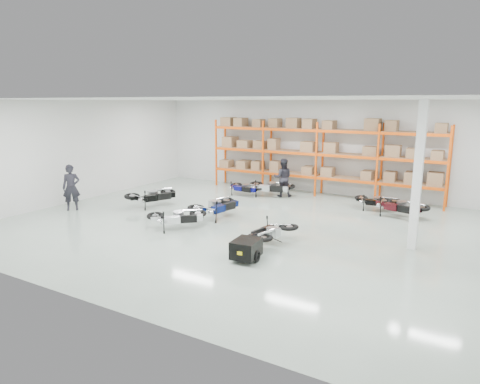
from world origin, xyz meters
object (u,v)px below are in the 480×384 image
Objects in this scene: moto_black_far_left at (152,193)px; moto_touring_right at (271,228)px; trailer at (246,249)px; person_left at (71,188)px; moto_back_d at (400,203)px; moto_silver_left at (177,214)px; moto_blue_centre at (216,203)px; moto_back_b at (270,184)px; moto_back_c at (377,199)px; moto_back_a at (244,185)px; person_back at (283,178)px.

moto_touring_right is (6.65, -1.99, -0.07)m from moto_black_far_left.
person_left is at bearing 165.71° from trailer.
moto_silver_left is at bearing 147.82° from moto_back_d.
moto_blue_centre reaches higher than moto_back_b.
moto_back_b reaches higher than moto_silver_left.
moto_black_far_left is 1.22× the size of moto_back_c.
moto_black_far_left reaches higher than trailer.
moto_touring_right is 7.09m from moto_back_b.
moto_back_a is 6.17m from moto_back_c.
trailer is at bearing -56.21° from person_left.
moto_touring_right is 0.94× the size of moto_back_d.
person_left is at bearing 132.29° from moto_back_d.
person_left reaches higher than moto_touring_right.
moto_silver_left is 5.49m from person_left.
person_back reaches higher than moto_blue_centre.
moto_black_far_left is 1.08× the size of person_back.
person_left is (-5.48, -0.06, 0.40)m from moto_silver_left.
moto_back_a is at bearing 134.87° from moto_touring_right.
person_back is at bearing -69.12° from moto_back_b.
moto_black_far_left is (-3.41, 0.19, -0.00)m from moto_blue_centre.
trailer is 9.24m from person_left.
moto_back_c is at bearing -84.26° from moto_silver_left.
moto_touring_right is at bearing 159.58° from moto_back_c.
moto_blue_centre is 1.23× the size of moto_back_a.
trailer is 0.79× the size of moto_back_d.
moto_blue_centre is 1.02× the size of moto_back_b.
moto_silver_left is 6.81m from person_back.
moto_back_c is 0.87× the size of moto_back_d.
moto_touring_right is 0.96× the size of person_back.
moto_black_far_left is 1.12× the size of moto_touring_right.
person_back is (1.67, 0.74, 0.42)m from moto_back_a.
moto_silver_left is at bearing 135.09° from moto_back_c.
trailer is 8.65m from moto_back_a.
person_back is (3.99, 4.64, 0.31)m from moto_black_far_left.
moto_touring_right is 0.92× the size of person_left.
moto_black_far_left reaches higher than moto_back_c.
moto_black_far_left is 3.29m from person_left.
moto_silver_left is 1.13× the size of moto_back_a.
person_left is (-2.46, -2.15, 0.35)m from moto_black_far_left.
person_left is at bearing 151.04° from moto_back_a.
person_left is (-9.11, 1.43, 0.60)m from trailer.
trailer is (0.00, -1.60, -0.18)m from moto_touring_right.
person_back reaches higher than moto_touring_right.
person_back is (0.58, 4.83, 0.30)m from moto_blue_centre.
moto_blue_centre is 4.70m from trailer.
moto_touring_right is at bearing 169.57° from moto_back_d.
moto_back_d is (1.01, -0.66, 0.07)m from moto_back_c.
person_back reaches higher than moto_back_c.
moto_blue_centre is 1.09× the size of moto_silver_left.
moto_back_b is (0.47, 6.45, 0.04)m from moto_silver_left.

